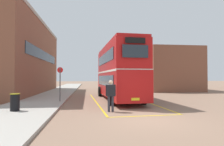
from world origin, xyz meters
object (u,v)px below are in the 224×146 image
(double_decker_bus, at_px, (118,71))
(bus_stop_sign, at_px, (60,81))
(litter_bin, at_px, (15,102))
(single_deck_bus, at_px, (118,79))
(pedestrian_boarding, at_px, (111,93))

(double_decker_bus, distance_m, bus_stop_sign, 5.08)
(bus_stop_sign, bearing_deg, litter_bin, -114.48)
(double_decker_bus, relative_size, litter_bin, 11.02)
(litter_bin, xyz_separation_m, bus_stop_sign, (1.84, 4.05, 1.10))
(double_decker_bus, bearing_deg, bus_stop_sign, -161.57)
(double_decker_bus, distance_m, single_deck_bus, 21.01)
(pedestrian_boarding, relative_size, bus_stop_sign, 0.69)
(single_deck_bus, height_order, pedestrian_boarding, single_deck_bus)
(pedestrian_boarding, xyz_separation_m, litter_bin, (-5.29, 0.14, -0.45))
(double_decker_bus, distance_m, pedestrian_boarding, 6.10)
(single_deck_bus, xyz_separation_m, bus_stop_sign, (-7.95, -22.33, 0.08))
(single_deck_bus, bearing_deg, pedestrian_boarding, -99.65)
(pedestrian_boarding, bearing_deg, single_deck_bus, 80.35)
(double_decker_bus, xyz_separation_m, litter_bin, (-6.60, -5.63, -1.89))
(pedestrian_boarding, bearing_deg, litter_bin, 178.46)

